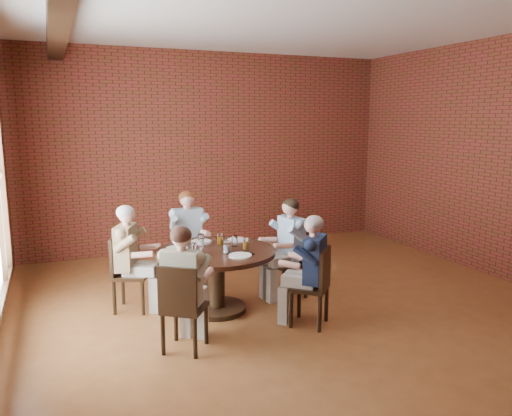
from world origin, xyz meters
name	(u,v)px	position (x,y,z in m)	size (l,w,h in m)	color
floor	(303,315)	(0.00, 0.00, 0.00)	(7.00, 7.00, 0.00)	brown
ceiling	(309,9)	(0.00, 0.00, 3.40)	(7.00, 7.00, 0.00)	white
wall_back	(212,151)	(0.00, 3.50, 1.70)	(7.00, 7.00, 0.00)	maroon
ceiling_beam	(60,1)	(-2.45, 0.00, 3.27)	(0.22, 6.90, 0.26)	black
dining_table	(216,268)	(-0.90, 0.51, 0.53)	(1.41, 1.41, 0.75)	black
chair_a	(292,258)	(0.17, 0.65, 0.49)	(0.44, 0.44, 0.90)	black
diner_a	(288,248)	(0.10, 0.64, 0.64)	(0.49, 0.60, 1.27)	teal
chair_b	(187,247)	(-0.94, 1.71, 0.50)	(0.42, 0.42, 0.91)	black
diner_b	(188,238)	(-0.94, 1.63, 0.64)	(0.50, 0.62, 1.29)	#96AEBF
chair_c	(125,270)	(-1.89, 0.96, 0.49)	(0.52, 0.52, 0.90)	black
diner_c	(131,258)	(-1.82, 0.93, 0.63)	(0.49, 0.60, 1.27)	brown
chair_d	(182,305)	(-1.54, -0.40, 0.49)	(0.54, 0.54, 0.89)	black
diner_d	(184,289)	(-1.50, -0.34, 0.63)	(0.48, 0.59, 1.25)	#B4A08D
chair_e	(316,283)	(-0.02, -0.32, 0.48)	(0.54, 0.54, 0.88)	black
diner_e	(310,271)	(-0.07, -0.27, 0.62)	(0.47, 0.58, 1.24)	#16213E
plate_a	(238,240)	(-0.50, 0.85, 0.76)	(0.26, 0.26, 0.01)	white
plate_b	(201,242)	(-0.95, 0.93, 0.76)	(0.26, 0.26, 0.01)	white
plate_c	(177,248)	(-1.31, 0.72, 0.76)	(0.26, 0.26, 0.01)	white
plate_d	(240,255)	(-0.73, 0.15, 0.76)	(0.26, 0.26, 0.01)	white
glass_a	(235,241)	(-0.64, 0.56, 0.82)	(0.07, 0.07, 0.14)	white
glass_b	(220,239)	(-0.77, 0.74, 0.82)	(0.07, 0.07, 0.14)	white
glass_c	(201,240)	(-1.00, 0.78, 0.82)	(0.07, 0.07, 0.14)	white
glass_d	(201,242)	(-1.04, 0.65, 0.82)	(0.07, 0.07, 0.14)	white
glass_e	(194,249)	(-1.20, 0.39, 0.82)	(0.07, 0.07, 0.14)	white
glass_f	(199,253)	(-1.18, 0.21, 0.82)	(0.07, 0.07, 0.14)	white
glass_g	(226,247)	(-0.83, 0.34, 0.82)	(0.07, 0.07, 0.14)	white
glass_h	(246,243)	(-0.56, 0.41, 0.82)	(0.07, 0.07, 0.14)	white
smartphone	(248,253)	(-0.61, 0.21, 0.75)	(0.08, 0.15, 0.01)	black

